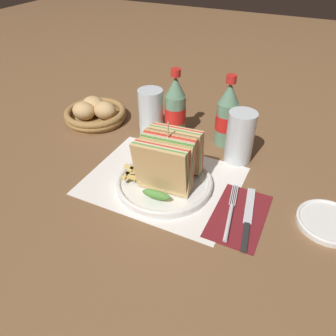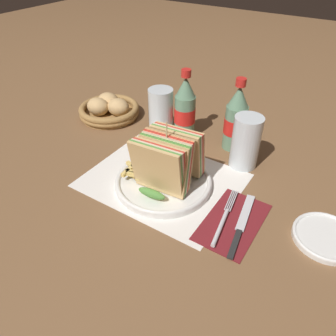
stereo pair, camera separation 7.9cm
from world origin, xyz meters
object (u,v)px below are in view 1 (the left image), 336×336
(club_sandwich, at_px, (168,161))
(bread_basket, at_px, (95,113))
(coke_bottle_far, at_px, (227,116))
(coke_bottle_near, at_px, (175,108))
(glass_far, at_px, (151,113))
(fork, at_px, (230,216))
(side_saucer, at_px, (329,222))
(glass_near, at_px, (240,140))
(plate_main, at_px, (164,182))
(knife, at_px, (248,218))

(club_sandwich, xyz_separation_m, bread_basket, (-0.36, 0.20, -0.05))
(coke_bottle_far, distance_m, bread_basket, 0.42)
(coke_bottle_near, bearing_deg, glass_far, -160.17)
(club_sandwich, bearing_deg, bread_basket, 150.58)
(bread_basket, bearing_deg, fork, -24.69)
(bread_basket, xyz_separation_m, side_saucer, (0.71, -0.16, -0.02))
(club_sandwich, relative_size, coke_bottle_far, 0.80)
(glass_near, distance_m, bread_basket, 0.47)
(plate_main, bearing_deg, coke_bottle_near, 108.67)
(plate_main, xyz_separation_m, coke_bottle_far, (0.07, 0.25, 0.08))
(glass_near, xyz_separation_m, glass_far, (-0.27, 0.02, 0.01))
(club_sandwich, distance_m, bread_basket, 0.41)
(club_sandwich, height_order, coke_bottle_near, coke_bottle_near)
(club_sandwich, bearing_deg, coke_bottle_far, 76.90)
(fork, distance_m, glass_far, 0.41)
(knife, bearing_deg, coke_bottle_far, 107.99)
(coke_bottle_near, relative_size, bread_basket, 1.04)
(plate_main, height_order, coke_bottle_far, coke_bottle_far)
(glass_far, bearing_deg, side_saucer, -18.29)
(club_sandwich, relative_size, knife, 0.83)
(side_saucer, bearing_deg, coke_bottle_far, 144.34)
(knife, height_order, coke_bottle_near, coke_bottle_near)
(fork, bearing_deg, coke_bottle_near, 123.93)
(plate_main, xyz_separation_m, fork, (0.18, -0.04, -0.00))
(glass_far, distance_m, side_saucer, 0.54)
(knife, distance_m, glass_near, 0.23)
(glass_far, bearing_deg, club_sandwich, -52.94)
(plate_main, relative_size, knife, 1.20)
(plate_main, xyz_separation_m, glass_far, (-0.14, 0.21, 0.06))
(coke_bottle_far, bearing_deg, plate_main, -105.56)
(bread_basket, distance_m, side_saucer, 0.73)
(fork, height_order, coke_bottle_far, coke_bottle_far)
(glass_far, xyz_separation_m, bread_basket, (-0.20, -0.00, -0.04))
(fork, relative_size, bread_basket, 0.91)
(plate_main, distance_m, coke_bottle_near, 0.25)
(coke_bottle_near, relative_size, coke_bottle_far, 1.00)
(coke_bottle_far, bearing_deg, coke_bottle_near, -171.97)
(fork, bearing_deg, side_saucer, 11.91)
(fork, bearing_deg, knife, 12.77)
(fork, xyz_separation_m, coke_bottle_far, (-0.11, 0.29, 0.08))
(plate_main, xyz_separation_m, bread_basket, (-0.35, 0.20, 0.02))
(bread_basket, relative_size, side_saucer, 1.46)
(fork, xyz_separation_m, glass_far, (-0.32, 0.24, 0.06))
(coke_bottle_near, xyz_separation_m, coke_bottle_far, (0.15, 0.02, 0.00))
(plate_main, distance_m, glass_far, 0.26)
(coke_bottle_near, bearing_deg, bread_basket, -173.83)
(plate_main, distance_m, fork, 0.18)
(glass_far, bearing_deg, coke_bottle_far, 11.84)
(club_sandwich, relative_size, coke_bottle_near, 0.80)
(club_sandwich, xyz_separation_m, coke_bottle_near, (-0.09, 0.23, 0.01))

